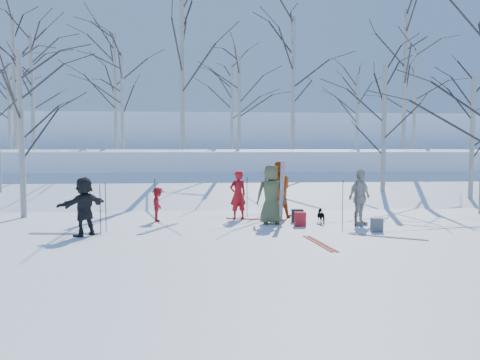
{
  "coord_description": "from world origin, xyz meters",
  "views": [
    {
      "loc": [
        -1.1,
        -12.89,
        2.31
      ],
      "look_at": [
        0.0,
        1.5,
        1.3
      ],
      "focal_mm": 35.0,
      "sensor_mm": 36.0,
      "label": 1
    }
  ],
  "objects": [
    {
      "name": "ski_pole_b",
      "position": [
        -3.84,
        -0.44,
        0.67
      ],
      "size": [
        0.02,
        0.02,
        1.34
      ],
      "primitive_type": "cylinder",
      "color": "black",
      "rests_on": "ground"
    },
    {
      "name": "ski_pair_e",
      "position": [
        0.53,
        1.85,
        0.01
      ],
      "size": [
        1.23,
        2.01,
        0.02
      ],
      "primitive_type": null,
      "rotation": [
        0.0,
        0.0,
        1.28
      ],
      "color": "#B02D19",
      "rests_on": "ground"
    },
    {
      "name": "birch_plateau_a",
      "position": [
        -2.14,
        10.1,
        6.18
      ],
      "size": [
        6.17,
        6.17,
        7.96
      ],
      "primitive_type": null,
      "color": "silver",
      "rests_on": "snow_plateau"
    },
    {
      "name": "birch_plateau_k",
      "position": [
        -11.97,
        14.3,
        4.63
      ],
      "size": [
        4.0,
        4.0,
        4.86
      ],
      "primitive_type": null,
      "color": "silver",
      "rests_on": "snow_plateau"
    },
    {
      "name": "birch_plateau_l",
      "position": [
        9.27,
        10.86,
        5.79
      ],
      "size": [
        5.63,
        5.63,
        7.19
      ],
      "primitive_type": null,
      "color": "silver",
      "rests_on": "snow_plateau"
    },
    {
      "name": "birch_edge_c",
      "position": [
        9.55,
        5.0,
        2.59
      ],
      "size": [
        4.22,
        4.22,
        5.17
      ],
      "primitive_type": null,
      "color": "silver",
      "rests_on": "ground"
    },
    {
      "name": "upright_ski_left",
      "position": [
        1.15,
        0.73,
        0.95
      ],
      "size": [
        0.1,
        0.17,
        1.9
      ],
      "primitive_type": "cube",
      "rotation": [
        0.07,
        0.0,
        0.23
      ],
      "color": "silver",
      "rests_on": "ground"
    },
    {
      "name": "birch_plateau_d",
      "position": [
        0.56,
        15.22,
        4.74
      ],
      "size": [
        4.16,
        4.16,
        5.08
      ],
      "primitive_type": null,
      "color": "silver",
      "rests_on": "snow_plateau"
    },
    {
      "name": "snow_plateau",
      "position": [
        0.0,
        17.0,
        1.0
      ],
      "size": [
        70.0,
        18.0,
        2.2
      ],
      "primitive_type": "cube",
      "color": "white",
      "rests_on": "ground"
    },
    {
      "name": "skier_olive_center",
      "position": [
        0.9,
        0.97,
        0.9
      ],
      "size": [
        0.93,
        0.66,
        1.8
      ],
      "primitive_type": "imported",
      "rotation": [
        0.0,
        0.0,
        3.04
      ],
      "color": "#4B5231",
      "rests_on": "ground"
    },
    {
      "name": "dog",
      "position": [
        2.45,
        0.92,
        0.22
      ],
      "size": [
        0.34,
        0.57,
        0.45
      ],
      "primitive_type": "imported",
      "rotation": [
        0.0,
        0.0,
        3.34
      ],
      "color": "black",
      "rests_on": "ground"
    },
    {
      "name": "ski_pole_c",
      "position": [
        -4.22,
        0.03,
        0.67
      ],
      "size": [
        0.02,
        0.02,
        1.34
      ],
      "primitive_type": "cylinder",
      "color": "black",
      "rests_on": "ground"
    },
    {
      "name": "backpack_dark",
      "position": [
        1.76,
        1.26,
        0.2
      ],
      "size": [
        0.34,
        0.24,
        0.4
      ],
      "primitive_type": "cube",
      "color": "black",
      "rests_on": "ground"
    },
    {
      "name": "birch_plateau_e",
      "position": [
        7.45,
        12.84,
        4.27
      ],
      "size": [
        3.5,
        3.5,
        4.14
      ],
      "primitive_type": null,
      "color": "silver",
      "rests_on": "snow_plateau"
    },
    {
      "name": "birch_edge_a",
      "position": [
        -7.05,
        2.89,
        2.71
      ],
      "size": [
        4.4,
        4.4,
        5.42
      ],
      "primitive_type": null,
      "color": "silver",
      "rests_on": "ground"
    },
    {
      "name": "skier_redor_behind",
      "position": [
        1.32,
        2.29,
        0.92
      ],
      "size": [
        1.0,
        0.83,
        1.85
      ],
      "primitive_type": "imported",
      "rotation": [
        0.0,
        0.0,
        2.98
      ],
      "color": "#B8410E",
      "rests_on": "ground"
    },
    {
      "name": "far_hill",
      "position": [
        0.0,
        38.0,
        2.0
      ],
      "size": [
        90.0,
        30.0,
        6.0
      ],
      "primitive_type": "cube",
      "color": "white",
      "rests_on": "ground"
    },
    {
      "name": "ski_pole_d",
      "position": [
        -3.81,
        0.09,
        0.67
      ],
      "size": [
        0.02,
        0.02,
        1.34
      ],
      "primitive_type": "cylinder",
      "color": "black",
      "rests_on": "ground"
    },
    {
      "name": "backpack_red",
      "position": [
        1.69,
        0.5,
        0.21
      ],
      "size": [
        0.32,
        0.22,
        0.42
      ],
      "primitive_type": "cube",
      "color": "#AB1A21",
      "rests_on": "ground"
    },
    {
      "name": "ski_pair_a",
      "position": [
        -4.84,
        -0.22,
        0.01
      ],
      "size": [
        0.56,
        1.94,
        0.02
      ],
      "primitive_type": null,
      "rotation": [
        0.0,
        0.0,
        1.47
      ],
      "color": "silver",
      "rests_on": "ground"
    },
    {
      "name": "birch_plateau_g",
      "position": [
        -5.6,
        13.46,
        4.85
      ],
      "size": [
        4.31,
        4.31,
        5.3
      ],
      "primitive_type": null,
      "color": "silver",
      "rests_on": "snow_plateau"
    },
    {
      "name": "upright_ski_right",
      "position": [
        1.21,
        0.79,
        0.95
      ],
      "size": [
        0.13,
        0.23,
        1.89
      ],
      "primitive_type": "cube",
      "rotation": [
        0.1,
        0.0,
        0.3
      ],
      "color": "silver",
      "rests_on": "ground"
    },
    {
      "name": "ski_pole_f",
      "position": [
        0.31,
        2.44,
        0.67
      ],
      "size": [
        0.02,
        0.02,
        1.34
      ],
      "primitive_type": "cylinder",
      "color": "black",
      "rests_on": "ground"
    },
    {
      "name": "birch_plateau_h",
      "position": [
        12.09,
        15.77,
        5.27
      ],
      "size": [
        4.89,
        4.89,
        6.13
      ],
      "primitive_type": null,
      "color": "silver",
      "rests_on": "snow_plateau"
    },
    {
      "name": "snow_ramp",
      "position": [
        0.0,
        7.0,
        0.15
      ],
      "size": [
        70.0,
        9.49,
        4.12
      ],
      "primitive_type": "cube",
      "rotation": [
        0.3,
        0.0,
        0.0
      ],
      "color": "white",
      "rests_on": "ground"
    },
    {
      "name": "birch_plateau_f",
      "position": [
        3.24,
        9.89,
        5.42
      ],
      "size": [
        5.11,
        5.11,
        6.44
      ],
      "primitive_type": null,
      "color": "silver",
      "rests_on": "snow_plateau"
    },
    {
      "name": "ski_pair_b",
      "position": [
        3.58,
        -1.33,
        0.01
      ],
      "size": [
        1.86,
        2.08,
        0.02
      ],
      "primitive_type": null,
      "rotation": [
        0.0,
        0.0,
        1.04
      ],
      "color": "silver",
      "rests_on": "ground"
    },
    {
      "name": "backpack_grey",
      "position": [
        3.6,
        -0.56,
        0.19
      ],
      "size": [
        0.3,
        0.2,
        0.38
      ],
      "primitive_type": "cube",
      "color": "#55595D",
      "rests_on": "ground"
    },
    {
      "name": "skier_cream_east",
      "position": [
        3.47,
        0.52,
        0.83
      ],
      "size": [
        1.02,
        0.92,
        1.67
      ],
      "primitive_type": "imported",
      "rotation": [
        0.0,
        0.0,
        0.66
      ],
      "color": "beige",
      "rests_on": "ground"
    },
    {
      "name": "birch_plateau_c",
      "position": [
        -6.22,
        14.89,
        5.53
      ],
      "size": [
        5.26,
        5.26,
        6.66
      ],
      "primitive_type": null,
      "color": "silver",
      "rests_on": "snow_plateau"
    },
    {
      "name": "ski_pole_a",
      "position": [
        1.08,
        2.75,
        0.67
      ],
      "size": [
        0.02,
        0.02,
        1.34
      ],
      "primitive_type": "cylinder",
      "color": "black",
      "rests_on": "ground"
    },
    {
      "name": "birch_plateau_i",
      "position": [
        -9.5,
        10.95,
        5.0
      ],
      "size": [
        4.52,
        4.52,
        5.61
      ],
      "primitive_type": null,
      "color": "silver",
      "rests_on": "snow_plateau"
    },
    {
      "name": "ski_pole_e",
      "position": [
        -2.62,
        1.59,
        0.67
      ],
      "size": [
        0.02,
        0.02,
        1.34
      ],
      "primitive_type": "cylinder",
      "color": "black",
      "rests_on": "ground"
    },
    {
      "name": "skier_red_seated",
      "position": [
        -2.55,
        1.72,
        0.54
      ],
      "size": [
        0.43,
        0.71,
        1.07
      ],
      "primitive_type": "imported",
      "rotation": [
        0.0,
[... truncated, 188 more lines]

